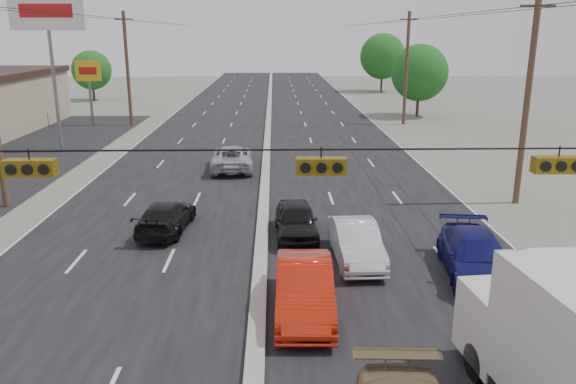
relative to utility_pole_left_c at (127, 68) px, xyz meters
name	(u,v)px	position (x,y,z in m)	size (l,w,h in m)	color
road_surface	(267,146)	(12.50, -10.00, -5.11)	(20.00, 160.00, 0.02)	black
center_median	(267,144)	(12.50, -10.00, -5.01)	(0.50, 160.00, 0.20)	gray
parking_lot	(7,162)	(-4.50, -15.00, -5.11)	(10.00, 42.00, 0.02)	black
utility_pole_left_c	(127,68)	(0.00, 0.00, 0.00)	(1.60, 0.30, 10.00)	#422D1E
utility_pole_right_b	(527,99)	(25.00, -25.00, 0.00)	(1.60, 0.30, 10.00)	#422D1E
utility_pole_right_c	(406,68)	(25.00, 0.00, 0.00)	(1.60, 0.30, 10.00)	#422D1E
traffic_signals	(316,164)	(13.90, -40.00, 0.39)	(25.00, 0.30, 0.54)	black
pole_sign_billboard	(48,21)	(-2.00, -12.00, 3.76)	(5.00, 0.25, 11.00)	slate
pole_sign_far	(89,76)	(-3.50, 0.00, -0.70)	(2.20, 0.25, 6.00)	slate
tree_left_far	(92,70)	(-9.50, 20.00, -1.39)	(4.80, 4.80, 6.12)	#382619
tree_right_mid	(420,73)	(27.50, 5.00, -0.77)	(5.60, 5.60, 7.14)	#382619
tree_right_far	(383,56)	(28.50, 30.00, -0.15)	(6.40, 6.40, 8.16)	#382619
red_sedan	(304,289)	(13.90, -36.14, -4.32)	(1.66, 4.77, 1.57)	red
queue_car_a	(296,221)	(13.90, -29.56, -4.40)	(1.66, 4.12, 1.41)	black
queue_car_b	(356,243)	(16.00, -32.19, -4.38)	(1.54, 4.41, 1.45)	silver
queue_car_d	(476,257)	(19.91, -33.68, -4.36)	(2.08, 5.12, 1.49)	#111157
oncoming_near	(166,217)	(8.43, -28.74, -4.47)	(1.79, 4.41, 1.28)	black
oncoming_far	(232,158)	(10.43, -17.59, -4.37)	(2.45, 5.32, 1.48)	#A6A9AD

